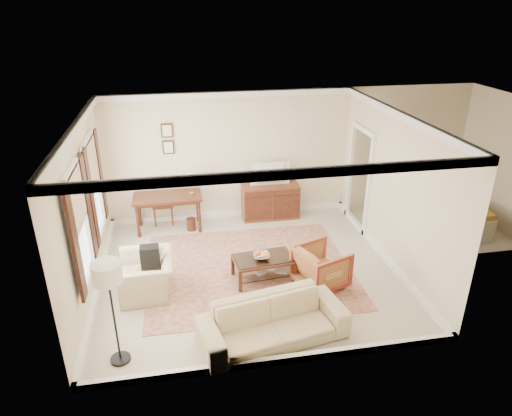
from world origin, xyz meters
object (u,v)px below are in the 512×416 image
object	(u,v)px
writing_desk	(168,200)
sofa	(273,316)
tv	(271,168)
club_armchair	(146,270)
coffee_table	(263,262)
striped_armchair	(321,265)
sideboard	(270,201)

from	to	relation	value
writing_desk	sofa	world-z (taller)	sofa
writing_desk	tv	size ratio (longest dim) A/B	1.67
writing_desk	club_armchair	distance (m)	2.44
sofa	writing_desk	bearing A→B (deg)	99.31
coffee_table	writing_desk	bearing A→B (deg)	125.13
striped_armchair	sofa	xyz separation A→B (m)	(-1.14, -1.25, 0.02)
club_armchair	tv	bearing A→B (deg)	132.10
sideboard	coffee_table	size ratio (longest dim) A/B	1.16
sofa	striped_armchair	bearing A→B (deg)	36.54
striped_armchair	club_armchair	size ratio (longest dim) A/B	0.79
writing_desk	coffee_table	distance (m)	2.90
writing_desk	club_armchair	world-z (taller)	club_armchair
coffee_table	club_armchair	size ratio (longest dim) A/B	1.08
sofa	coffee_table	bearing A→B (deg)	72.77
writing_desk	sideboard	world-z (taller)	sideboard
sofa	sideboard	bearing A→B (deg)	67.46
tv	sofa	distance (m)	4.30
striped_armchair	sofa	distance (m)	1.69
coffee_table	sofa	bearing A→B (deg)	-96.14
sideboard	club_armchair	bearing A→B (deg)	-136.48
striped_armchair	writing_desk	bearing A→B (deg)	23.53
tv	coffee_table	bearing A→B (deg)	75.13
tv	club_armchair	world-z (taller)	tv
club_armchair	coffee_table	bearing A→B (deg)	90.05
striped_armchair	club_armchair	xyz separation A→B (m)	(-3.01, 0.33, 0.04)
tv	club_armchair	xyz separation A→B (m)	(-2.72, -2.56, -0.78)
writing_desk	sofa	distance (m)	4.25
writing_desk	sideboard	bearing A→B (deg)	4.56
writing_desk	sideboard	distance (m)	2.35
coffee_table	club_armchair	bearing A→B (deg)	-178.75
tv	sofa	size ratio (longest dim) A/B	0.40
tv	sideboard	bearing A→B (deg)	-90.00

